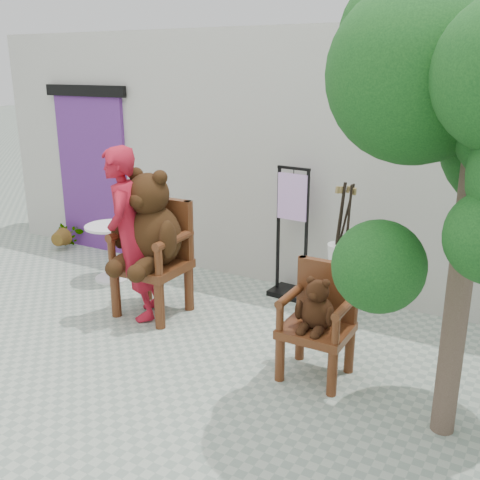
{
  "coord_description": "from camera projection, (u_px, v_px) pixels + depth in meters",
  "views": [
    {
      "loc": [
        2.7,
        -3.25,
        2.58
      ],
      "look_at": [
        0.12,
        1.29,
        0.95
      ],
      "focal_mm": 42.0,
      "sensor_mm": 36.0,
      "label": 1
    }
  ],
  "objects": [
    {
      "name": "ground_plane",
      "position": [
        152.0,
        385.0,
        4.73
      ],
      "size": [
        60.0,
        60.0,
        0.0
      ],
      "primitive_type": "plane",
      "color": "#95A08F",
      "rests_on": "ground"
    },
    {
      "name": "back_wall",
      "position": [
        304.0,
        157.0,
        6.86
      ],
      "size": [
        9.0,
        1.0,
        3.0
      ],
      "primitive_type": "cube",
      "color": "#B9B7AD",
      "rests_on": "ground"
    },
    {
      "name": "doorway",
      "position": [
        93.0,
        170.0,
        7.94
      ],
      "size": [
        1.4,
        0.11,
        2.33
      ],
      "color": "#582776",
      "rests_on": "ground"
    },
    {
      "name": "chair_big",
      "position": [
        151.0,
        235.0,
        5.87
      ],
      "size": [
        0.78,
        0.83,
        1.58
      ],
      "color": "#46210F",
      "rests_on": "ground"
    },
    {
      "name": "chair_small",
      "position": [
        319.0,
        314.0,
        4.74
      ],
      "size": [
        0.56,
        0.52,
        0.99
      ],
      "color": "#46210F",
      "rests_on": "ground"
    },
    {
      "name": "person",
      "position": [
        131.0,
        235.0,
        5.78
      ],
      "size": [
        0.69,
        0.79,
        1.81
      ],
      "primitive_type": "imported",
      "rotation": [
        0.0,
        0.0,
        -1.08
      ],
      "color": "maroon",
      "rests_on": "ground"
    },
    {
      "name": "cafe_table",
      "position": [
        111.0,
        246.0,
        6.95
      ],
      "size": [
        0.6,
        0.6,
        0.7
      ],
      "rotation": [
        0.0,
        0.0,
        0.32
      ],
      "color": "white",
      "rests_on": "ground"
    },
    {
      "name": "display_stand",
      "position": [
        291.0,
        248.0,
        6.41
      ],
      "size": [
        0.47,
        0.38,
        1.51
      ],
      "rotation": [
        0.0,
        0.0,
        -0.07
      ],
      "color": "black",
      "rests_on": "ground"
    },
    {
      "name": "stool_bucket",
      "position": [
        341.0,
        260.0,
        5.82
      ],
      "size": [
        0.32,
        0.32,
        1.46
      ],
      "rotation": [
        0.0,
        0.0,
        0.41
      ],
      "color": "white",
      "rests_on": "ground"
    },
    {
      "name": "potted_plant",
      "position": [
        66.0,
        233.0,
        8.22
      ],
      "size": [
        0.48,
        0.44,
        0.46
      ],
      "primitive_type": "imported",
      "rotation": [
        0.0,
        0.0,
        0.23
      ],
      "color": "#0D3312",
      "rests_on": "ground"
    }
  ]
}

